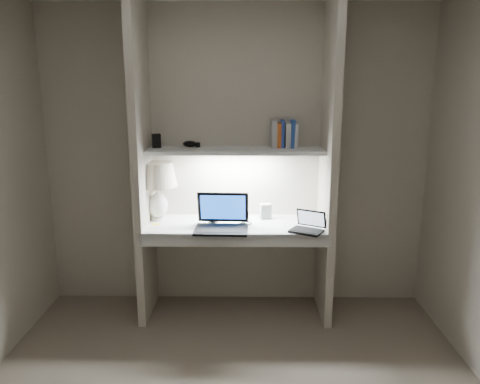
{
  "coord_description": "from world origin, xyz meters",
  "views": [
    {
      "loc": [
        0.09,
        -2.39,
        1.86
      ],
      "look_at": [
        0.04,
        1.05,
        1.07
      ],
      "focal_mm": 35.0,
      "sensor_mm": 36.0,
      "label": 1
    }
  ],
  "objects_px": {
    "table_lamp": "(157,181)",
    "laptop_main": "(222,221)",
    "speaker": "(265,211)",
    "laptop_netbook": "(308,226)",
    "book_row": "(284,134)"
  },
  "relations": [
    {
      "from": "table_lamp",
      "to": "laptop_main",
      "type": "relative_size",
      "value": 1.16
    },
    {
      "from": "speaker",
      "to": "laptop_netbook",
      "type": "bearing_deg",
      "value": -63.38
    },
    {
      "from": "table_lamp",
      "to": "laptop_netbook",
      "type": "bearing_deg",
      "value": -13.69
    },
    {
      "from": "table_lamp",
      "to": "book_row",
      "type": "relative_size",
      "value": 2.17
    },
    {
      "from": "laptop_main",
      "to": "laptop_netbook",
      "type": "relative_size",
      "value": 1.37
    },
    {
      "from": "laptop_netbook",
      "to": "speaker",
      "type": "height_order",
      "value": "laptop_netbook"
    },
    {
      "from": "laptop_main",
      "to": "speaker",
      "type": "bearing_deg",
      "value": 40.63
    },
    {
      "from": "laptop_netbook",
      "to": "book_row",
      "type": "distance_m",
      "value": 0.78
    },
    {
      "from": "speaker",
      "to": "book_row",
      "type": "height_order",
      "value": "book_row"
    },
    {
      "from": "table_lamp",
      "to": "book_row",
      "type": "bearing_deg",
      "value": 4.46
    },
    {
      "from": "table_lamp",
      "to": "laptop_main",
      "type": "bearing_deg",
      "value": -23.71
    },
    {
      "from": "table_lamp",
      "to": "laptop_netbook",
      "type": "height_order",
      "value": "table_lamp"
    },
    {
      "from": "table_lamp",
      "to": "laptop_netbook",
      "type": "xyz_separation_m",
      "value": [
        1.2,
        -0.29,
        -0.29
      ]
    },
    {
      "from": "laptop_netbook",
      "to": "speaker",
      "type": "xyz_separation_m",
      "value": [
        -0.31,
        0.33,
        0.03
      ]
    },
    {
      "from": "laptop_netbook",
      "to": "book_row",
      "type": "bearing_deg",
      "value": 142.9
    }
  ]
}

